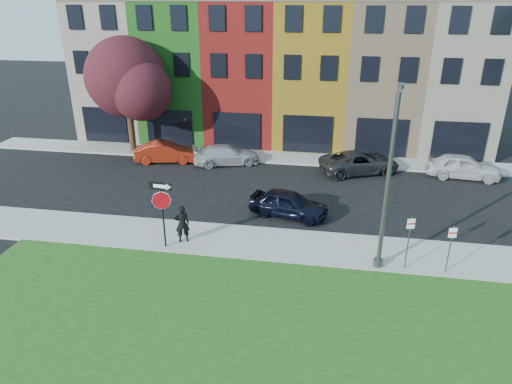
% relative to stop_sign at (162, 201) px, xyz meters
% --- Properties ---
extents(ground, '(120.00, 120.00, 0.00)m').
position_rel_stop_sign_xyz_m(ground, '(5.26, -1.94, -2.30)').
color(ground, black).
rests_on(ground, ground).
extents(sidewalk_near, '(40.00, 3.00, 0.12)m').
position_rel_stop_sign_xyz_m(sidewalk_near, '(7.26, 1.06, -2.24)').
color(sidewalk_near, '#999590').
rests_on(sidewalk_near, ground).
extents(sidewalk_far, '(40.00, 2.40, 0.12)m').
position_rel_stop_sign_xyz_m(sidewalk_far, '(2.26, 13.06, -2.24)').
color(sidewalk_far, '#999590').
rests_on(sidewalk_far, ground).
extents(rowhouse_block, '(30.00, 10.12, 10.00)m').
position_rel_stop_sign_xyz_m(rowhouse_block, '(2.76, 19.24, 2.69)').
color(rowhouse_block, beige).
rests_on(rowhouse_block, ground).
extents(stop_sign, '(1.05, 0.15, 3.06)m').
position_rel_stop_sign_xyz_m(stop_sign, '(0.00, 0.00, 0.00)').
color(stop_sign, black).
rests_on(stop_sign, sidewalk_near).
extents(man, '(0.94, 0.88, 1.76)m').
position_rel_stop_sign_xyz_m(man, '(0.64, 0.58, -1.30)').
color(man, black).
rests_on(man, sidewalk_near).
extents(sedan_near, '(3.39, 4.69, 1.35)m').
position_rel_stop_sign_xyz_m(sedan_near, '(5.01, 4.20, -1.62)').
color(sedan_near, black).
rests_on(sedan_near, ground).
extents(parked_car_red, '(3.09, 4.71, 1.36)m').
position_rel_stop_sign_xyz_m(parked_car_red, '(-3.94, 11.07, -1.62)').
color(parked_car_red, maroon).
rests_on(parked_car_red, ground).
extents(parked_car_silver, '(4.68, 5.55, 1.27)m').
position_rel_stop_sign_xyz_m(parked_car_silver, '(0.13, 11.35, -1.66)').
color(parked_car_silver, '#A7A6AB').
rests_on(parked_car_silver, ground).
extents(parked_car_dark, '(5.86, 6.63, 1.38)m').
position_rel_stop_sign_xyz_m(parked_car_dark, '(8.77, 11.15, -1.61)').
color(parked_car_dark, black).
rests_on(parked_car_dark, ground).
extents(parked_car_white, '(2.60, 4.65, 1.46)m').
position_rel_stop_sign_xyz_m(parked_car_white, '(15.01, 11.34, -1.57)').
color(parked_car_white, silver).
rests_on(parked_car_white, ground).
extents(street_lamp, '(0.69, 2.57, 7.11)m').
position_rel_stop_sign_xyz_m(street_lamp, '(9.17, 0.18, 1.41)').
color(street_lamp, '#47494C').
rests_on(street_lamp, sidewalk_near).
extents(parking_sign_a, '(0.31, 0.12, 2.37)m').
position_rel_stop_sign_xyz_m(parking_sign_a, '(10.19, -0.05, -0.72)').
color(parking_sign_a, '#47494C').
rests_on(parking_sign_a, sidewalk_near).
extents(parking_sign_b, '(0.32, 0.11, 2.06)m').
position_rel_stop_sign_xyz_m(parking_sign_b, '(11.78, -0.05, -0.88)').
color(parking_sign_b, '#47494C').
rests_on(parking_sign_b, sidewalk_near).
extents(tree_purple, '(6.46, 5.66, 7.87)m').
position_rel_stop_sign_xyz_m(tree_purple, '(-6.89, 12.70, 2.86)').
color(tree_purple, black).
rests_on(tree_purple, sidewalk_far).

